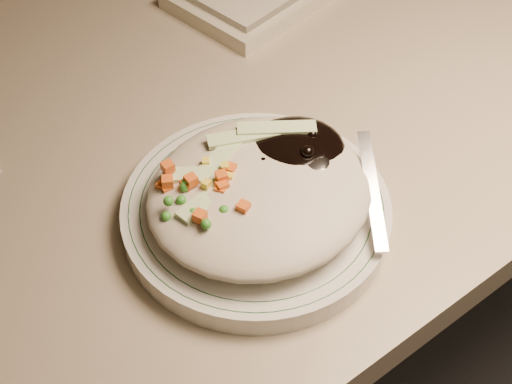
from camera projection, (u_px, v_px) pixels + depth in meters
desk at (199, 211)px, 0.89m from camera, size 1.40×0.70×0.74m
plate at (256, 212)px, 0.61m from camera, size 0.23×0.23×0.02m
plate_rim at (256, 204)px, 0.61m from camera, size 0.22×0.22×0.00m
meal at (261, 186)px, 0.59m from camera, size 0.21×0.19×0.05m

